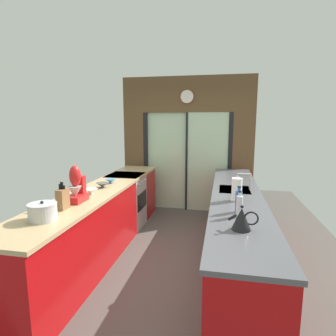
% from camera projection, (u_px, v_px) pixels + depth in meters
% --- Properties ---
extents(ground_plane, '(5.04, 7.60, 0.02)m').
position_uv_depth(ground_plane, '(170.00, 247.00, 4.09)').
color(ground_plane, '#4C4742').
extents(back_wall_unit, '(2.64, 0.12, 2.70)m').
position_uv_depth(back_wall_unit, '(187.00, 136.00, 5.58)').
color(back_wall_unit, brown).
rests_on(back_wall_unit, ground_plane).
extents(left_counter_run, '(0.62, 3.80, 0.92)m').
position_uv_depth(left_counter_run, '(98.00, 223.00, 3.74)').
color(left_counter_run, '#AD0C0F').
rests_on(left_counter_run, ground_plane).
extents(right_counter_run, '(0.62, 3.80, 0.92)m').
position_uv_depth(right_counter_run, '(235.00, 229.00, 3.55)').
color(right_counter_run, '#AD0C0F').
rests_on(right_counter_run, ground_plane).
extents(sink_faucet, '(0.19, 0.02, 0.22)m').
position_uv_depth(sink_faucet, '(248.00, 179.00, 3.66)').
color(sink_faucet, '#B7BABC').
rests_on(sink_faucet, right_counter_run).
extents(oven_range, '(0.60, 0.60, 0.92)m').
position_uv_depth(oven_range, '(126.00, 201.00, 4.82)').
color(oven_range, '#B7BABC').
rests_on(oven_range, ground_plane).
extents(mixing_bowl_near, '(0.18, 0.18, 0.07)m').
position_uv_depth(mixing_bowl_near, '(91.00, 191.00, 3.46)').
color(mixing_bowl_near, silver).
rests_on(mixing_bowl_near, left_counter_run).
extents(mixing_bowl_mid, '(0.18, 0.18, 0.07)m').
position_uv_depth(mixing_bowl_mid, '(102.00, 185.00, 3.80)').
color(mixing_bowl_mid, '#514C47').
rests_on(mixing_bowl_mid, left_counter_run).
extents(mixing_bowl_far, '(0.15, 0.15, 0.06)m').
position_uv_depth(mixing_bowl_far, '(111.00, 181.00, 4.07)').
color(mixing_bowl_far, teal).
rests_on(mixing_bowl_far, left_counter_run).
extents(knife_block, '(0.08, 0.14, 0.29)m').
position_uv_depth(knife_block, '(63.00, 199.00, 2.86)').
color(knife_block, brown).
rests_on(knife_block, left_counter_run).
extents(stand_mixer, '(0.17, 0.27, 0.42)m').
position_uv_depth(stand_mixer, '(76.00, 188.00, 3.12)').
color(stand_mixer, red).
rests_on(stand_mixer, left_counter_run).
extents(stock_pot, '(0.26, 0.26, 0.18)m').
position_uv_depth(stock_pot, '(43.00, 212.00, 2.54)').
color(stock_pot, '#B7BABC').
rests_on(stock_pot, left_counter_run).
extents(kettle, '(0.25, 0.17, 0.22)m').
position_uv_depth(kettle, '(242.00, 219.00, 2.32)').
color(kettle, black).
rests_on(kettle, right_counter_run).
extents(soap_bottle_near, '(0.06, 0.06, 0.25)m').
position_uv_depth(soap_bottle_near, '(239.00, 206.00, 2.63)').
color(soap_bottle_near, silver).
rests_on(soap_bottle_near, right_counter_run).
extents(soap_bottle_far, '(0.07, 0.07, 0.27)m').
position_uv_depth(soap_bottle_far, '(239.00, 201.00, 2.77)').
color(soap_bottle_far, '#286BB7').
rests_on(soap_bottle_far, right_counter_run).
extents(paper_towel_roll, '(0.14, 0.14, 0.29)m').
position_uv_depth(paper_towel_roll, '(237.00, 189.00, 3.17)').
color(paper_towel_roll, '#B7BABC').
rests_on(paper_towel_roll, right_counter_run).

